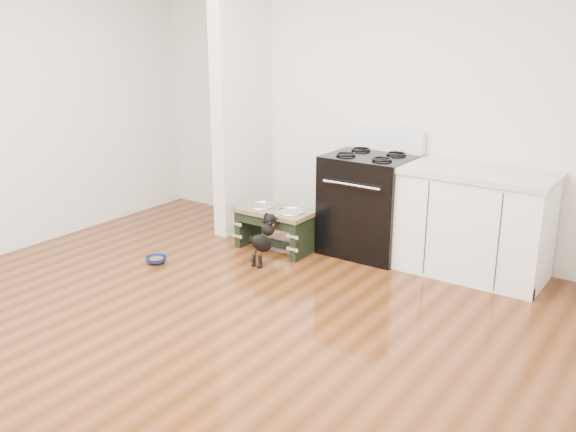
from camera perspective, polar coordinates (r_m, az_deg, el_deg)
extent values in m
plane|color=#45230C|center=(4.60, -8.75, -10.19)|extent=(5.00, 5.00, 0.00)
plane|color=silver|center=(6.18, 6.98, 10.08)|extent=(5.00, 0.00, 5.00)
cube|color=silver|center=(6.49, -4.07, 10.51)|extent=(0.15, 0.80, 2.70)
cube|color=black|center=(5.94, 7.23, 1.02)|extent=(0.76, 0.65, 0.92)
cube|color=black|center=(5.70, 5.74, -0.27)|extent=(0.58, 0.02, 0.50)
cylinder|color=silver|center=(5.58, 5.64, 2.77)|extent=(0.56, 0.02, 0.02)
cube|color=white|center=(6.05, 8.66, 6.80)|extent=(0.76, 0.08, 0.22)
torus|color=black|center=(5.79, 5.17, 5.48)|extent=(0.18, 0.18, 0.02)
torus|color=black|center=(5.63, 8.36, 5.02)|extent=(0.18, 0.18, 0.02)
torus|color=black|center=(6.03, 6.50, 5.91)|extent=(0.18, 0.18, 0.02)
torus|color=black|center=(5.87, 9.60, 5.47)|extent=(0.18, 0.18, 0.02)
cube|color=white|center=(5.61, 16.21, -0.84)|extent=(1.20, 0.60, 0.86)
cube|color=beige|center=(5.49, 16.60, 3.67)|extent=(1.24, 0.64, 0.05)
cube|color=black|center=(5.51, 14.98, -5.30)|extent=(1.20, 0.06, 0.10)
cube|color=black|center=(6.22, -3.54, -0.84)|extent=(0.06, 0.35, 0.36)
cube|color=black|center=(5.86, 1.38, -1.95)|extent=(0.06, 0.35, 0.36)
cube|color=black|center=(5.87, -2.08, -0.54)|extent=(0.58, 0.03, 0.09)
cube|color=black|center=(6.07, -1.15, -2.45)|extent=(0.58, 0.06, 0.06)
cube|color=brown|center=(5.97, -1.17, 0.44)|extent=(0.73, 0.39, 0.04)
cylinder|color=silver|center=(6.07, -2.47, 0.72)|extent=(0.25, 0.25, 0.05)
cylinder|color=silver|center=(5.88, 0.17, 0.18)|extent=(0.25, 0.25, 0.05)
torus|color=silver|center=(6.06, -2.47, 0.94)|extent=(0.28, 0.28, 0.02)
torus|color=silver|center=(5.87, 0.17, 0.41)|extent=(0.28, 0.28, 0.02)
cylinder|color=black|center=(5.68, -3.04, -3.93)|extent=(0.03, 0.03, 0.11)
cylinder|color=black|center=(5.64, -2.48, -4.08)|extent=(0.03, 0.03, 0.11)
sphere|color=black|center=(5.69, -3.10, -4.37)|extent=(0.04, 0.04, 0.04)
sphere|color=black|center=(5.65, -2.53, -4.52)|extent=(0.04, 0.04, 0.04)
ellipsoid|color=black|center=(5.67, -2.35, -2.43)|extent=(0.13, 0.30, 0.26)
sphere|color=black|center=(5.70, -1.79, -1.18)|extent=(0.12, 0.12, 0.12)
sphere|color=black|center=(5.71, -1.58, -0.32)|extent=(0.10, 0.10, 0.10)
sphere|color=black|center=(5.78, -1.44, -0.09)|extent=(0.04, 0.04, 0.04)
sphere|color=black|center=(5.74, -0.90, -0.21)|extent=(0.04, 0.04, 0.04)
cylinder|color=black|center=(5.61, -3.05, -3.57)|extent=(0.02, 0.08, 0.10)
torus|color=#CF3D5C|center=(5.71, -1.67, -0.74)|extent=(0.10, 0.06, 0.09)
imported|color=navy|center=(5.87, -11.62, -3.85)|extent=(0.24, 0.24, 0.06)
cylinder|color=#513317|center=(5.87, -11.63, -3.81)|extent=(0.12, 0.12, 0.02)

